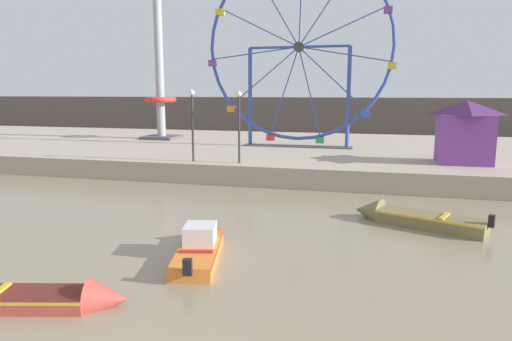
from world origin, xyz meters
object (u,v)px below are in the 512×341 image
object	(u,v)px
motorboat_faded_red	(51,298)
ferris_wheel_blue_frame	(299,50)
carnival_booth_purple_stall	(465,131)
motorboat_olive_wood	(408,217)
promenade_lamp_near	(192,115)
drop_tower_steel_tower	(160,85)
promenade_lamp_far	(239,117)
motorboat_orange_hull	(202,243)

from	to	relation	value
motorboat_faded_red	ferris_wheel_blue_frame	xyz separation A→B (m)	(1.97, 24.15, 7.78)
motorboat_faded_red	carnival_booth_purple_stall	world-z (taller)	carnival_booth_purple_stall
ferris_wheel_blue_frame	carnival_booth_purple_stall	xyz separation A→B (m)	(10.28, -5.28, -5.02)
motorboat_olive_wood	promenade_lamp_near	xyz separation A→B (m)	(-11.49, 6.16, 3.50)
ferris_wheel_blue_frame	carnival_booth_purple_stall	world-z (taller)	ferris_wheel_blue_frame
drop_tower_steel_tower	motorboat_faded_red	bearing A→B (deg)	-69.35
motorboat_faded_red	promenade_lamp_far	xyz separation A→B (m)	(0.08, 15.72, 3.54)
motorboat_olive_wood	promenade_lamp_near	distance (m)	13.49
motorboat_orange_hull	motorboat_faded_red	xyz separation A→B (m)	(-2.16, -4.45, -0.11)
promenade_lamp_far	motorboat_orange_hull	bearing A→B (deg)	-79.53
motorboat_orange_hull	ferris_wheel_blue_frame	bearing A→B (deg)	-12.40
motorboat_olive_wood	ferris_wheel_blue_frame	size ratio (longest dim) A/B	0.38
promenade_lamp_near	promenade_lamp_far	bearing A→B (deg)	1.68
ferris_wheel_blue_frame	motorboat_faded_red	bearing A→B (deg)	-94.66
carnival_booth_purple_stall	drop_tower_steel_tower	bearing A→B (deg)	160.62
motorboat_orange_hull	carnival_booth_purple_stall	world-z (taller)	carnival_booth_purple_stall
promenade_lamp_near	promenade_lamp_far	world-z (taller)	promenade_lamp_near
drop_tower_steel_tower	promenade_lamp_near	distance (m)	13.72
motorboat_olive_wood	promenade_lamp_far	size ratio (longest dim) A/B	1.28
motorboat_faded_red	drop_tower_steel_tower	world-z (taller)	drop_tower_steel_tower
motorboat_orange_hull	promenade_lamp_near	distance (m)	12.68
motorboat_faded_red	drop_tower_steel_tower	bearing A→B (deg)	96.47
ferris_wheel_blue_frame	promenade_lamp_near	world-z (taller)	ferris_wheel_blue_frame
motorboat_orange_hull	drop_tower_steel_tower	distance (m)	26.23
ferris_wheel_blue_frame	promenade_lamp_far	distance (m)	9.62
motorboat_olive_wood	promenade_lamp_far	world-z (taller)	promenade_lamp_far
motorboat_olive_wood	ferris_wheel_blue_frame	bearing A→B (deg)	-42.76
motorboat_olive_wood	motorboat_orange_hull	size ratio (longest dim) A/B	1.09
motorboat_olive_wood	drop_tower_steel_tower	distance (m)	26.37
ferris_wheel_blue_frame	promenade_lamp_near	size ratio (longest dim) A/B	3.34
motorboat_olive_wood	carnival_booth_purple_stall	size ratio (longest dim) A/B	1.46
drop_tower_steel_tower	promenade_lamp_far	distance (m)	15.34
drop_tower_steel_tower	promenade_lamp_near	size ratio (longest dim) A/B	2.99
motorboat_orange_hull	motorboat_faded_red	size ratio (longest dim) A/B	1.01
ferris_wheel_blue_frame	motorboat_orange_hull	bearing A→B (deg)	-89.45
ferris_wheel_blue_frame	promenade_lamp_near	distance (m)	10.55
promenade_lamp_far	carnival_booth_purple_stall	bearing A→B (deg)	14.47
motorboat_faded_red	motorboat_orange_hull	bearing A→B (deg)	49.94
motorboat_orange_hull	promenade_lamp_near	world-z (taller)	promenade_lamp_near
motorboat_orange_hull	drop_tower_steel_tower	xyz separation A→B (m)	(-12.32, 22.53, 5.34)
drop_tower_steel_tower	carnival_booth_purple_stall	distance (m)	23.99
motorboat_olive_wood	motorboat_orange_hull	distance (m)	8.35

